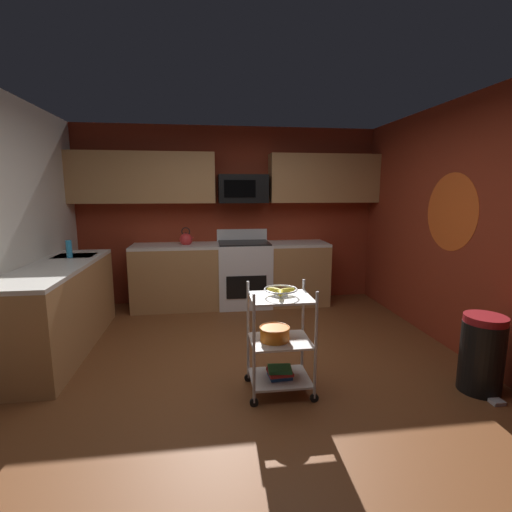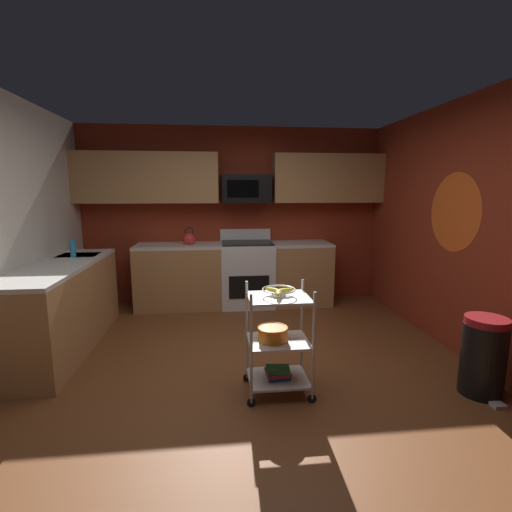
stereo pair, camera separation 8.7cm
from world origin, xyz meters
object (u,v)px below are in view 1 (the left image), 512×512
mixing_bowl_large (275,333)px  trash_can (482,354)px  dish_soap_bottle (69,249)px  book_stack (280,372)px  microwave (243,189)px  fruit_bowl (281,291)px  kettle (186,239)px  oven_range (244,273)px  rolling_cart (280,341)px

mixing_bowl_large → trash_can: trash_can is taller
mixing_bowl_large → dish_soap_bottle: bearing=143.0°
book_stack → dish_soap_bottle: bearing=143.6°
microwave → mixing_bowl_large: (-0.00, -2.58, -1.18)m
fruit_bowl → mixing_bowl_large: fruit_bowl is taller
mixing_bowl_large → kettle: 2.64m
dish_soap_bottle → microwave: bearing=25.7°
oven_range → dish_soap_bottle: (-2.09, -0.90, 0.54)m
oven_range → kettle: (-0.82, -0.00, 0.52)m
fruit_bowl → book_stack: (0.00, -0.00, -0.70)m
dish_soap_bottle → trash_can: bearing=-25.1°
trash_can → rolling_cart: bearing=172.8°
rolling_cart → fruit_bowl: 0.42m
kettle → dish_soap_bottle: (-1.27, -0.89, 0.02)m
fruit_bowl → mixing_bowl_large: 0.36m
mixing_bowl_large → book_stack: bearing=-0.0°
kettle → trash_can: kettle is taller
microwave → trash_can: 3.55m
microwave → rolling_cart: microwave is taller
rolling_cart → dish_soap_bottle: dish_soap_bottle is taller
fruit_bowl → oven_range: bearing=91.0°
book_stack → dish_soap_bottle: (-2.13, 1.57, 0.85)m
rolling_cart → oven_range: bearing=91.0°
oven_range → mixing_bowl_large: oven_range is taller
fruit_bowl → trash_can: 1.78m
oven_range → fruit_bowl: (0.04, -2.47, 0.40)m
trash_can → dish_soap_bottle: bearing=154.9°
oven_range → fruit_bowl: oven_range is taller
oven_range → rolling_cart: bearing=-89.0°
kettle → book_stack: bearing=-70.6°
microwave → mixing_bowl_large: microwave is taller
mixing_bowl_large → trash_can: 1.75m
kettle → dish_soap_bottle: kettle is taller
oven_range → trash_can: (1.72, -2.68, -0.15)m
microwave → trash_can: (1.72, -2.79, -1.37)m
microwave → dish_soap_bottle: size_ratio=3.50×
oven_range → rolling_cart: (0.04, -2.47, -0.03)m
microwave → mixing_bowl_large: bearing=-90.1°
book_stack → dish_soap_bottle: size_ratio=1.05×
oven_range → microwave: microwave is taller
mixing_bowl_large → kettle: (-0.82, 2.47, 0.48)m
mixing_bowl_large → dish_soap_bottle: 2.66m
rolling_cart → fruit_bowl: (-0.00, 0.00, 0.42)m
kettle → microwave: bearing=7.5°
rolling_cart → kettle: 2.67m
dish_soap_bottle → kettle: bearing=35.3°
mixing_bowl_large → kettle: bearing=108.4°
book_stack → trash_can: trash_can is taller
kettle → mixing_bowl_large: bearing=-71.6°
fruit_bowl → mixing_bowl_large: bearing=-180.0°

